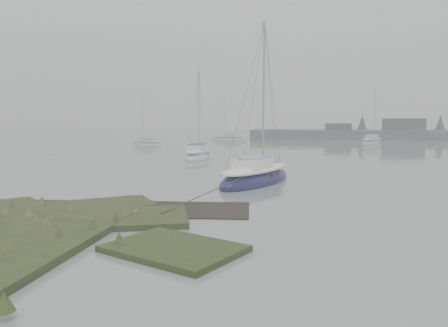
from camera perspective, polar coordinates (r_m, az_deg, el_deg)
The scene contains 7 objects.
ground at distance 42.00m, azimuth 4.53°, elevation 1.19°, with size 160.00×160.00×0.00m, color slate.
far_shoreline at distance 77.13m, azimuth 27.19°, elevation 3.45°, with size 60.00×8.00×4.15m.
sailboat_main at distance 24.00m, azimuth 4.14°, elevation -1.89°, with size 4.59×7.10×9.55m.
sailboat_white at distance 37.81m, azimuth -3.48°, elevation 1.03°, with size 2.17×5.94×8.27m.
sailboat_far_a at distance 54.74m, azimuth -10.09°, elevation 2.51°, with size 5.02×3.72×6.85m.
sailboat_far_b at distance 59.93m, azimuth 18.74°, elevation 2.63°, with size 4.32×6.02×8.17m.
sailboat_far_c at distance 64.99m, azimuth 0.62°, elevation 3.20°, with size 5.42×2.34×7.42m.
Camera 1 is at (3.80, -11.66, 3.68)m, focal length 35.00 mm.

